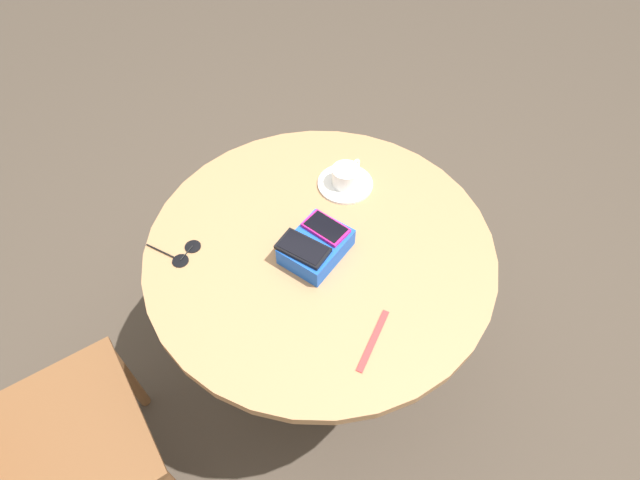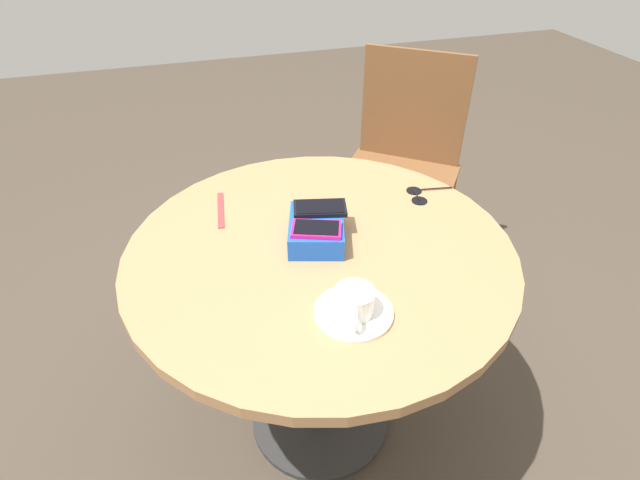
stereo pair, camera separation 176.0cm
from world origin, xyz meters
name	(u,v)px [view 2 (the right image)]	position (x,y,z in m)	size (l,w,h in m)	color
ground_plane	(320,417)	(0.00, 0.00, 0.00)	(8.00, 8.00, 0.00)	#42382D
round_table	(320,285)	(0.00, 0.00, 0.59)	(0.96, 0.96, 0.72)	#2D2D2D
phone_box	(318,230)	(-0.03, 0.00, 0.75)	(0.21, 0.18, 0.06)	blue
phone_black	(320,208)	(-0.07, 0.02, 0.78)	(0.10, 0.15, 0.01)	black
phone_magenta	(316,229)	(0.01, -0.01, 0.78)	(0.11, 0.13, 0.01)	#D11975
saucer	(352,313)	(0.24, 0.00, 0.72)	(0.17, 0.17, 0.01)	white
coffee_cup	(353,302)	(0.24, 0.00, 0.76)	(0.11, 0.08, 0.06)	white
lanyard_strap	(221,210)	(-0.24, -0.21, 0.72)	(0.18, 0.02, 0.00)	red
sunglasses	(419,195)	(-0.15, 0.34, 0.72)	(0.10, 0.14, 0.01)	black
chair_near_window	(401,167)	(-0.72, 0.57, 0.48)	(0.64, 0.64, 0.91)	brown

